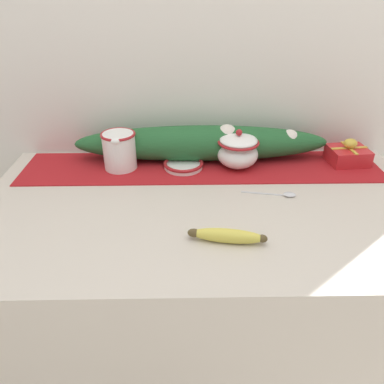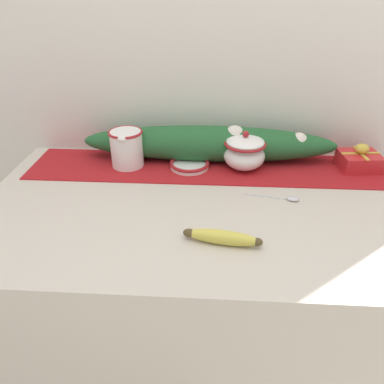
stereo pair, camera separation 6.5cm
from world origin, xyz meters
name	(u,v)px [view 1 (the left image)]	position (x,y,z in m)	size (l,w,h in m)	color
countertop	(203,324)	(0.00, 0.00, 0.46)	(1.20, 0.67, 0.93)	beige
back_wall	(201,69)	(0.00, 0.36, 1.20)	(2.00, 0.04, 2.40)	silver
table_runner	(202,167)	(0.00, 0.21, 0.93)	(1.11, 0.23, 0.00)	#A8191E
cream_pitcher	(119,149)	(-0.25, 0.21, 0.99)	(0.11, 0.12, 0.12)	white
sugar_bowl	(238,150)	(0.11, 0.21, 0.99)	(0.13, 0.13, 0.12)	white
small_dish	(183,165)	(-0.06, 0.21, 0.94)	(0.12, 0.12, 0.02)	white
banana	(227,236)	(0.04, -0.17, 0.95)	(0.18, 0.06, 0.03)	#DBCC4C
spoon	(285,194)	(0.22, 0.03, 0.93)	(0.15, 0.04, 0.01)	silver
gift_box	(348,154)	(0.46, 0.24, 0.96)	(0.13, 0.11, 0.08)	red
poinsettia_garland	(202,143)	(0.00, 0.27, 0.99)	(0.81, 0.12, 0.12)	#235B2D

